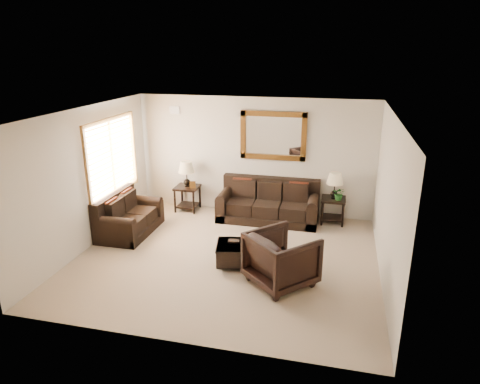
% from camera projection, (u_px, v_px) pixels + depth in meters
% --- Properties ---
extents(room, '(5.51, 5.01, 2.71)m').
position_uv_depth(room, '(226.00, 189.00, 7.57)').
color(room, gray).
rests_on(room, ground).
extents(window, '(0.07, 1.96, 1.66)m').
position_uv_depth(window, '(112.00, 158.00, 8.93)').
color(window, white).
rests_on(window, room).
extents(mirror, '(1.50, 0.06, 1.10)m').
position_uv_depth(mirror, '(273.00, 136.00, 9.59)').
color(mirror, '#44260D').
rests_on(mirror, room).
extents(air_vent, '(0.25, 0.02, 0.18)m').
position_uv_depth(air_vent, '(175.00, 110.00, 9.95)').
color(air_vent, '#999999').
rests_on(air_vent, room).
extents(sofa, '(2.23, 0.96, 0.91)m').
position_uv_depth(sofa, '(269.00, 205.00, 9.70)').
color(sofa, black).
rests_on(sofa, room).
extents(loveseat, '(0.90, 1.52, 0.85)m').
position_uv_depth(loveseat, '(127.00, 218.00, 9.01)').
color(loveseat, black).
rests_on(loveseat, room).
extents(end_table_left, '(0.55, 0.55, 1.20)m').
position_uv_depth(end_table_left, '(187.00, 179.00, 10.11)').
color(end_table_left, black).
rests_on(end_table_left, room).
extents(end_table_right, '(0.53, 0.53, 1.16)m').
position_uv_depth(end_table_right, '(334.00, 190.00, 9.38)').
color(end_table_right, black).
rests_on(end_table_right, room).
extents(coffee_table, '(1.30, 0.86, 0.51)m').
position_uv_depth(coffee_table, '(250.00, 252.00, 7.65)').
color(coffee_table, black).
rests_on(coffee_table, room).
extents(armchair, '(1.31, 1.31, 0.98)m').
position_uv_depth(armchair, '(282.00, 256.00, 6.98)').
color(armchair, black).
rests_on(armchair, floor).
extents(potted_plant, '(0.32, 0.34, 0.23)m').
position_uv_depth(potted_plant, '(339.00, 195.00, 9.29)').
color(potted_plant, '#225E20').
rests_on(potted_plant, end_table_right).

